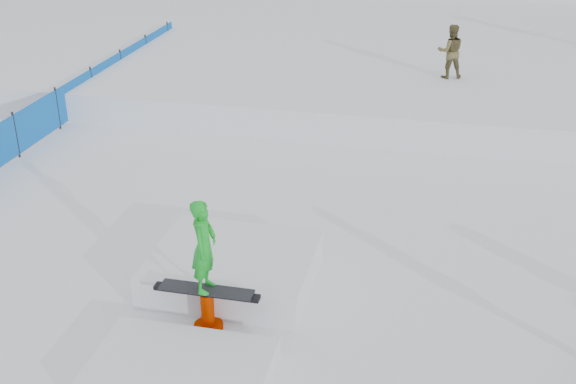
# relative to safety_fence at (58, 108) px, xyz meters

# --- Properties ---
(ground) EXTENTS (120.00, 120.00, 0.00)m
(ground) POSITION_rel_safety_fence_xyz_m (6.50, -6.60, -0.55)
(ground) COLOR white
(snow_midrise) EXTENTS (50.00, 18.00, 0.80)m
(snow_midrise) POSITION_rel_safety_fence_xyz_m (6.50, 9.40, -0.15)
(snow_midrise) COLOR white
(snow_midrise) RESTS_ON ground
(safety_fence) EXTENTS (0.05, 16.00, 1.10)m
(safety_fence) POSITION_rel_safety_fence_xyz_m (0.00, 0.00, 0.00)
(safety_fence) COLOR blue
(safety_fence) RESTS_ON ground
(walker_olive) EXTENTS (0.80, 0.68, 1.45)m
(walker_olive) POSITION_rel_safety_fence_xyz_m (9.54, 4.06, 0.98)
(walker_olive) COLOR brown
(walker_olive) RESTS_ON snow_midrise
(jib_rail_feature) EXTENTS (2.60, 4.40, 2.11)m
(jib_rail_feature) POSITION_rel_safety_fence_xyz_m (6.37, -6.63, -0.25)
(jib_rail_feature) COLOR white
(jib_rail_feature) RESTS_ON ground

